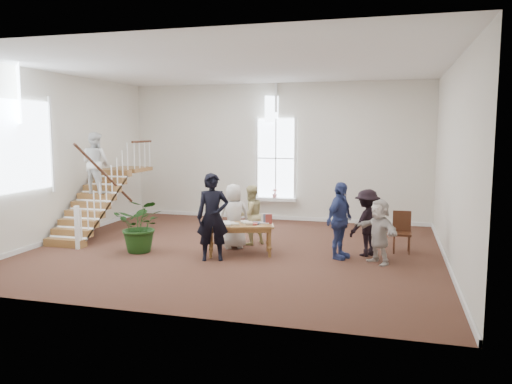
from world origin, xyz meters
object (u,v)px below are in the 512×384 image
(person_yellow, at_px, (250,215))
(side_chair, at_px, (402,229))
(woman_cluster_b, at_px, (367,223))
(woman_cluster_c, at_px, (379,231))
(library_table, at_px, (239,227))
(elderly_woman, at_px, (234,216))
(floor_plant, at_px, (141,225))
(woman_cluster_a, at_px, (340,221))
(police_officer, at_px, (213,217))

(person_yellow, bearing_deg, side_chair, 135.00)
(woman_cluster_b, xyz_separation_m, woman_cluster_c, (0.30, -0.65, -0.07))
(library_table, distance_m, person_yellow, 1.11)
(library_table, distance_m, woman_cluster_c, 3.26)
(elderly_woman, distance_m, person_yellow, 0.58)
(floor_plant, bearing_deg, woman_cluster_a, 7.78)
(police_officer, distance_m, woman_cluster_b, 3.66)
(person_yellow, relative_size, woman_cluster_c, 1.07)
(woman_cluster_a, bearing_deg, floor_plant, 120.35)
(library_table, height_order, elderly_woman, elderly_woman)
(woman_cluster_a, height_order, floor_plant, woman_cluster_a)
(woman_cluster_c, xyz_separation_m, side_chair, (0.51, 1.24, -0.17))
(floor_plant, height_order, side_chair, floor_plant)
(woman_cluster_b, bearing_deg, person_yellow, -58.66)
(woman_cluster_c, bearing_deg, woman_cluster_b, 162.89)
(library_table, relative_size, person_yellow, 1.12)
(police_officer, height_order, woman_cluster_b, police_officer)
(police_officer, xyz_separation_m, elderly_woman, (0.10, 1.25, -0.19))
(woman_cluster_b, bearing_deg, woman_cluster_a, -14.34)
(library_table, bearing_deg, woman_cluster_c, -16.86)
(library_table, distance_m, elderly_woman, 0.71)
(library_table, height_order, side_chair, side_chair)
(police_officer, relative_size, woman_cluster_b, 1.26)
(floor_plant, bearing_deg, side_chair, 15.35)
(woman_cluster_a, bearing_deg, woman_cluster_c, -79.96)
(library_table, height_order, person_yellow, person_yellow)
(police_officer, distance_m, floor_plant, 2.01)
(elderly_woman, height_order, woman_cluster_c, elderly_woman)
(library_table, height_order, woman_cluster_b, woman_cluster_b)
(floor_plant, bearing_deg, person_yellow, 32.23)
(person_yellow, bearing_deg, woman_cluster_a, 112.59)
(police_officer, bearing_deg, library_table, 36.18)
(elderly_woman, relative_size, side_chair, 1.63)
(police_officer, bearing_deg, woman_cluster_c, -9.09)
(police_officer, bearing_deg, floor_plant, 152.53)
(elderly_woman, relative_size, woman_cluster_b, 1.03)
(floor_plant, distance_m, side_chair, 6.40)
(woman_cluster_a, distance_m, side_chair, 1.79)
(library_table, bearing_deg, floor_plant, 171.31)
(library_table, xyz_separation_m, side_chair, (3.77, 1.30, -0.10))
(woman_cluster_a, height_order, woman_cluster_c, woman_cluster_a)
(elderly_woman, height_order, floor_plant, elderly_woman)
(library_table, bearing_deg, elderly_woman, 101.26)
(woman_cluster_b, bearing_deg, police_officer, -29.37)
(library_table, bearing_deg, person_yellow, 73.93)
(woman_cluster_c, bearing_deg, elderly_woman, -140.45)
(woman_cluster_b, distance_m, side_chair, 1.03)
(woman_cluster_a, xyz_separation_m, woman_cluster_b, (0.60, 0.45, -0.10))
(elderly_woman, xyz_separation_m, person_yellow, (0.30, 0.50, -0.04))
(person_yellow, distance_m, woman_cluster_b, 3.02)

